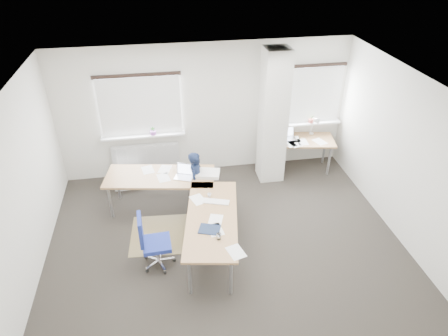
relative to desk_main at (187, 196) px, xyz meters
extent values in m
plane|color=black|center=(0.60, -0.54, -0.69)|extent=(6.00, 6.00, 0.00)
cube|color=beige|center=(0.60, 1.96, 0.71)|extent=(6.00, 0.04, 2.80)
cube|color=beige|center=(0.60, -3.04, 0.71)|extent=(6.00, 0.04, 2.80)
cube|color=beige|center=(-2.40, -0.54, 0.71)|extent=(0.04, 5.00, 2.80)
cube|color=beige|center=(3.60, -0.54, 0.71)|extent=(0.04, 5.00, 2.80)
cube|color=white|center=(0.60, -0.54, 2.11)|extent=(6.00, 5.00, 0.04)
cube|color=beige|center=(1.90, 1.41, 0.70)|extent=(0.50, 0.50, 2.78)
cube|color=white|center=(-0.70, 1.93, 0.91)|extent=(1.60, 0.04, 1.20)
cube|color=white|center=(-0.70, 1.89, 0.91)|extent=(1.60, 0.02, 1.20)
cube|color=white|center=(-0.70, 1.86, 0.29)|extent=(1.70, 0.20, 0.04)
cube|color=white|center=(2.90, 1.93, 0.91)|extent=(1.20, 0.04, 1.20)
cube|color=white|center=(2.90, 1.89, 0.91)|extent=(1.20, 0.02, 1.20)
cube|color=white|center=(2.90, 1.86, 0.29)|extent=(1.30, 0.20, 0.04)
cube|color=white|center=(-0.70, 1.88, -0.24)|extent=(1.40, 0.10, 0.60)
cylinder|color=#844291|center=(-0.50, 1.84, 0.35)|extent=(0.12, 0.12, 0.08)
imported|color=#2A6026|center=(-0.50, 1.84, 0.39)|extent=(0.09, 0.06, 0.17)
cylinder|color=#A0483D|center=(2.90, 1.84, 0.35)|extent=(0.12, 0.12, 0.08)
imported|color=#2A6026|center=(2.90, 1.84, 0.39)|extent=(0.09, 0.07, 0.17)
cube|color=olive|center=(-0.40, -0.13, -0.69)|extent=(1.33, 1.15, 0.01)
cube|color=white|center=(-1.13, 1.55, -0.54)|extent=(0.54, 0.40, 0.31)
cube|color=#9F7244|center=(-0.43, 0.68, 0.02)|extent=(2.11, 1.14, 0.04)
cube|color=#9F7244|center=(0.34, -0.68, 0.02)|extent=(1.14, 2.11, 0.04)
cylinder|color=#9A9BA0|center=(-1.37, 0.54, -0.35)|extent=(0.05, 0.05, 0.69)
cylinder|color=#9A9BA0|center=(-1.27, 1.13, -0.35)|extent=(0.05, 0.05, 0.69)
cylinder|color=#9A9BA0|center=(0.51, 0.82, -0.35)|extent=(0.05, 0.05, 0.69)
cylinder|color=#9A9BA0|center=(-0.11, -1.51, -0.35)|extent=(0.05, 0.05, 0.69)
cylinder|color=#9A9BA0|center=(0.48, -1.62, -0.35)|extent=(0.05, 0.05, 0.69)
cylinder|color=#9A9BA0|center=(0.79, 0.15, -0.35)|extent=(0.05, 0.05, 0.69)
cube|color=#B7B7BC|center=(0.00, 0.54, 0.05)|extent=(0.39, 0.34, 0.01)
cube|color=#B7B7BC|center=(0.04, 0.64, 0.16)|extent=(0.32, 0.16, 0.22)
cube|color=silver|center=(0.04, 0.64, 0.16)|extent=(0.28, 0.14, 0.19)
cube|color=white|center=(0.47, -0.30, 0.05)|extent=(0.46, 0.28, 0.02)
cube|color=#15223C|center=(0.26, -0.98, 0.05)|extent=(0.38, 0.33, 0.01)
cube|color=silver|center=(0.43, 0.54, 0.07)|extent=(0.51, 0.42, 0.07)
imported|color=white|center=(0.38, -0.13, 0.07)|extent=(0.09, 0.09, 0.07)
cylinder|color=silver|center=(0.37, -1.21, 0.09)|extent=(0.07, 0.07, 0.10)
cube|color=#9F7244|center=(2.62, 1.61, 0.02)|extent=(1.50, 0.93, 0.04)
cylinder|color=#9A9BA0|center=(1.99, 1.47, -0.35)|extent=(0.05, 0.05, 0.69)
cylinder|color=#9A9BA0|center=(3.17, 1.26, -0.35)|extent=(0.05, 0.05, 0.69)
cylinder|color=#9A9BA0|center=(2.07, 1.96, -0.35)|extent=(0.05, 0.05, 0.69)
cylinder|color=#9A9BA0|center=(3.26, 1.76, -0.35)|extent=(0.05, 0.05, 0.69)
cube|color=#B7B7BC|center=(2.34, 1.67, 0.05)|extent=(0.34, 0.25, 0.01)
cube|color=#B7B7BC|center=(2.34, 1.78, 0.16)|extent=(0.33, 0.06, 0.22)
cube|color=silver|center=(2.34, 1.78, 0.16)|extent=(0.29, 0.05, 0.19)
cylinder|color=white|center=(2.93, 1.82, 0.05)|extent=(0.10, 0.10, 0.02)
cylinder|color=white|center=(2.93, 1.82, 0.24)|extent=(0.02, 0.16, 0.38)
cylinder|color=white|center=(2.93, 1.70, 0.46)|extent=(0.02, 0.29, 0.13)
cone|color=white|center=(2.93, 1.56, 0.44)|extent=(0.14, 0.16, 0.17)
cube|color=navy|center=(-0.56, -0.83, -0.26)|extent=(0.45, 0.45, 0.08)
cube|color=navy|center=(-0.77, -0.84, 0.06)|extent=(0.07, 0.38, 0.47)
cylinder|color=silver|center=(-0.56, -0.83, -0.44)|extent=(0.06, 0.06, 0.32)
cylinder|color=black|center=(-0.31, -0.82, -0.66)|extent=(0.06, 0.03, 0.06)
cylinder|color=black|center=(-0.49, -0.59, -0.66)|extent=(0.04, 0.06, 0.06)
cylinder|color=black|center=(-0.76, -0.69, -0.66)|extent=(0.06, 0.05, 0.06)
cylinder|color=black|center=(-0.75, -0.98, -0.66)|extent=(0.06, 0.06, 0.06)
cylinder|color=black|center=(-0.47, -1.06, -0.66)|extent=(0.05, 0.06, 0.06)
imported|color=black|center=(0.24, 0.58, -0.09)|extent=(0.44, 0.52, 1.20)
camera|label=1|loc=(-0.30, -5.61, 4.06)|focal=32.00mm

